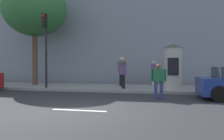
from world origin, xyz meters
The scene contains 11 objects.
ground_plane centered at (0.00, 0.00, 0.00)m, with size 80.00×80.00×0.00m, color #2B2B2D.
sidewalk_curb centered at (0.00, 7.00, 0.07)m, with size 36.00×4.00×0.15m, color gray.
lane_markings centered at (0.00, 0.00, 0.00)m, with size 25.80×0.16×0.01m.
building_backdrop centered at (0.00, 12.00, 4.34)m, with size 36.00×5.00×8.68m, color gray.
traffic_light centered at (-3.96, 5.24, 2.97)m, with size 0.24×0.45×4.18m.
poster_column centered at (3.07, 5.92, 1.38)m, with size 1.03×1.03×2.42m.
street_tree centered at (-5.76, 7.21, 5.14)m, with size 4.20×4.20×6.79m.
pedestrian_with_bag centered at (2.39, 3.12, 0.88)m, with size 0.65×0.32×1.49m.
pedestrian_in_light_jacket centered at (0.04, 7.51, 1.21)m, with size 0.55×0.34×1.80m.
pedestrian_tallest centered at (0.41, 5.87, 1.04)m, with size 0.41×0.57×1.52m.
pedestrian_in_red_top centered at (1.95, 8.59, 1.07)m, with size 0.36×0.61×1.57m.
Camera 1 is at (2.66, -7.16, 1.43)m, focal length 38.39 mm.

